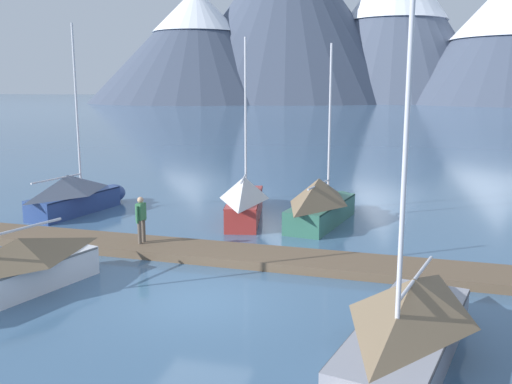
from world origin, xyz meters
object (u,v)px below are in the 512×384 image
Objects in this scene: sailboat_far_berth at (405,328)px; sailboat_mid_dock_starboard at (323,201)px; sailboat_second_berth at (1,272)px; person_on_dock at (141,217)px; sailboat_nearest_berth at (77,194)px; sailboat_mid_dock_port at (245,197)px.

sailboat_mid_dock_starboard is at bearing 106.48° from sailboat_far_berth.
person_on_dock is at bearing 72.46° from sailboat_second_berth.
sailboat_nearest_berth is at bearing 143.17° from sailboat_far_berth.
sailboat_second_berth is at bearing -123.04° from sailboat_mid_dock_starboard.
sailboat_second_berth is 0.94× the size of sailboat_far_berth.
sailboat_second_berth is 1.02× the size of sailboat_mid_dock_port.
sailboat_mid_dock_starboard is (3.50, -0.07, 0.01)m from sailboat_mid_dock_port.
sailboat_mid_dock_starboard is 4.52× the size of person_on_dock.
sailboat_second_berth is 1.07× the size of sailboat_mid_dock_starboard.
sailboat_mid_dock_port is 3.50m from sailboat_mid_dock_starboard.
sailboat_far_berth is (15.06, -11.28, -0.08)m from sailboat_nearest_berth.
sailboat_mid_dock_port is at bearing 71.38° from sailboat_second_berth.
sailboat_far_berth is at bearing -73.52° from sailboat_mid_dock_starboard.
sailboat_far_berth reaches higher than person_on_dock.
sailboat_second_berth is at bearing -107.54° from person_on_dock.
sailboat_nearest_berth reaches higher than person_on_dock.
person_on_dock is at bearing -109.56° from sailboat_mid_dock_port.
sailboat_far_berth reaches higher than sailboat_mid_dock_port.
sailboat_second_berth reaches higher than sailboat_mid_dock_starboard.
sailboat_nearest_berth is at bearing 111.93° from sailboat_second_berth.
person_on_dock is (-2.13, -6.01, 0.32)m from sailboat_mid_dock_port.
person_on_dock is (-9.25, 6.29, 0.45)m from sailboat_far_berth.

